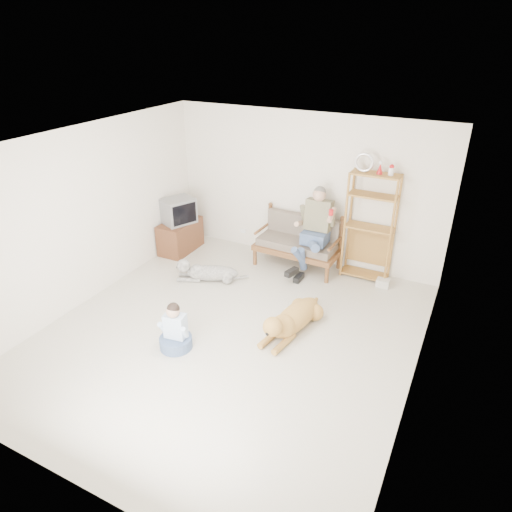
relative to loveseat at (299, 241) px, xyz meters
The scene contains 17 objects.
floor 2.47m from the loveseat, 91.43° to the right, with size 5.50×5.50×0.00m, color silver.
ceiling 3.28m from the loveseat, 91.43° to the right, with size 5.50×5.50×0.00m, color white.
wall_back 0.93m from the loveseat, 100.45° to the left, with size 5.00×5.00×0.00m, color silver.
wall_front 5.24m from the loveseat, 90.67° to the right, with size 5.00×5.00×0.00m, color silver.
wall_left 3.63m from the loveseat, 136.59° to the right, with size 5.50×5.50×0.00m, color silver.
wall_right 3.54m from the loveseat, 44.80° to the right, with size 5.50×5.50×0.00m, color silver.
loveseat is the anchor object (origin of this frame).
man 0.46m from the loveseat, 36.80° to the right, with size 0.59×0.85×1.37m.
etagere 1.30m from the loveseat, ahead, with size 0.83×0.36×2.17m.
book_stack 1.64m from the loveseat, ahead, with size 0.21×0.16×0.14m, color white.
tv_stand 2.34m from the loveseat, 168.77° to the right, with size 0.51×0.90×0.60m.
crt_tv 2.33m from the loveseat, 167.86° to the right, with size 0.65×0.71×0.47m.
wall_outlet 1.36m from the loveseat, 166.58° to the left, with size 0.12×0.02×0.08m, color white.
golden_retriever 2.09m from the loveseat, 70.53° to the right, with size 0.56×1.58×0.48m.
shaggy_dog 1.76m from the loveseat, 134.24° to the right, with size 1.19×0.65×0.38m.
terrier 1.92m from the loveseat, 71.16° to the right, with size 0.30×0.70×0.26m.
child 3.06m from the loveseat, 100.71° to the right, with size 0.45×0.45×0.70m.
Camera 1 is at (2.74, -4.58, 3.94)m, focal length 32.00 mm.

